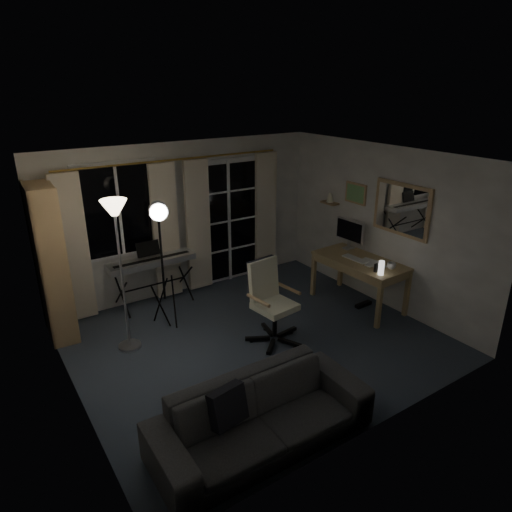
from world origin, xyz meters
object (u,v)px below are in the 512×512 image
(torchiere_lamp, at_px, (117,231))
(mug, at_px, (392,265))
(keyboard_piano, at_px, (152,262))
(office_chair, at_px, (268,294))
(bookshelf, at_px, (48,265))
(desk, at_px, (360,265))
(monitor, at_px, (350,231))
(studio_light, at_px, (159,226))
(sofa, at_px, (261,407))

(torchiere_lamp, height_order, mug, torchiere_lamp)
(keyboard_piano, height_order, office_chair, office_chair)
(bookshelf, distance_m, desk, 4.36)
(desk, distance_m, monitor, 0.62)
(office_chair, bearing_deg, keyboard_piano, 111.36)
(studio_light, xyz_separation_m, sofa, (-0.13, -2.55, -1.06))
(monitor, relative_size, mug, 4.40)
(mug, bearing_deg, keyboard_piano, 141.19)
(torchiere_lamp, distance_m, desk, 3.54)
(sofa, bearing_deg, torchiere_lamp, 102.40)
(studio_light, bearing_deg, desk, -2.46)
(desk, relative_size, monitor, 2.65)
(mug, bearing_deg, studio_light, 152.19)
(monitor, bearing_deg, desk, -116.27)
(keyboard_piano, bearing_deg, torchiere_lamp, -128.95)
(torchiere_lamp, xyz_separation_m, sofa, (0.48, -2.33, -1.16))
(studio_light, relative_size, sofa, 0.87)
(office_chair, relative_size, mug, 8.92)
(bookshelf, bearing_deg, desk, -19.99)
(monitor, bearing_deg, torchiere_lamp, 172.17)
(bookshelf, relative_size, torchiere_lamp, 1.06)
(desk, bearing_deg, bookshelf, 154.45)
(mug, bearing_deg, bookshelf, 151.92)
(torchiere_lamp, relative_size, monitor, 3.64)
(torchiere_lamp, xyz_separation_m, desk, (3.33, -0.77, -0.92))
(bookshelf, bearing_deg, monitor, -13.56)
(monitor, bearing_deg, office_chair, -168.40)
(sofa, bearing_deg, monitor, 34.30)
(keyboard_piano, bearing_deg, sofa, -94.87)
(keyboard_piano, distance_m, monitor, 3.08)
(keyboard_piano, height_order, studio_light, studio_light)
(keyboard_piano, relative_size, mug, 10.70)
(bookshelf, xyz_separation_m, torchiere_lamp, (0.68, -0.92, 0.59))
(bookshelf, bearing_deg, sofa, -67.45)
(office_chair, distance_m, monitor, 1.98)
(torchiere_lamp, relative_size, desk, 1.38)
(monitor, relative_size, sofa, 0.25)
(bookshelf, relative_size, keyboard_piano, 1.58)
(keyboard_piano, relative_size, sofa, 0.62)
(bookshelf, distance_m, office_chair, 2.91)
(bookshelf, distance_m, sofa, 3.51)
(bookshelf, xyz_separation_m, keyboard_piano, (1.40, -0.01, -0.27))
(office_chair, height_order, desk, office_chair)
(office_chair, relative_size, desk, 0.77)
(monitor, bearing_deg, mug, -98.47)
(desk, bearing_deg, monitor, 63.73)
(office_chair, distance_m, desk, 1.69)
(bookshelf, height_order, sofa, bookshelf)
(torchiere_lamp, xyz_separation_m, keyboard_piano, (0.72, 0.91, -0.86))
(desk, bearing_deg, torchiere_lamp, 164.33)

